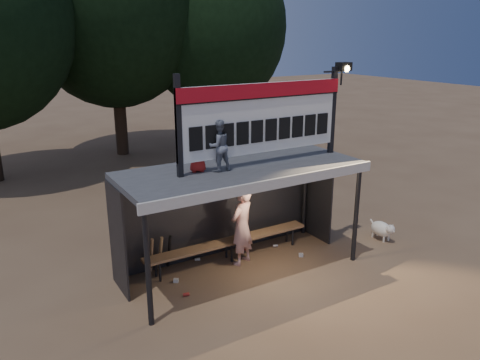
# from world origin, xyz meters

# --- Properties ---
(ground) EXTENTS (80.00, 80.00, 0.00)m
(ground) POSITION_xyz_m (0.00, 0.00, 0.00)
(ground) COLOR brown
(ground) RESTS_ON ground
(player) EXTENTS (0.76, 0.65, 1.77)m
(player) POSITION_xyz_m (0.17, 0.27, 0.89)
(player) COLOR white
(player) RESTS_ON ground
(child_a) EXTENTS (0.51, 0.41, 1.01)m
(child_a) POSITION_xyz_m (-0.54, -0.02, 2.82)
(child_a) COLOR slate
(child_a) RESTS_ON dugout_shelter
(child_b) EXTENTS (0.46, 0.36, 0.84)m
(child_b) POSITION_xyz_m (-0.92, 0.14, 2.74)
(child_b) COLOR maroon
(child_b) RESTS_ON dugout_shelter
(dugout_shelter) EXTENTS (5.10, 2.08, 2.32)m
(dugout_shelter) POSITION_xyz_m (0.00, 0.24, 1.85)
(dugout_shelter) COLOR #3A3B3D
(dugout_shelter) RESTS_ON ground
(scoreboard_assembly) EXTENTS (4.10, 0.27, 1.99)m
(scoreboard_assembly) POSITION_xyz_m (0.56, -0.01, 3.32)
(scoreboard_assembly) COLOR black
(scoreboard_assembly) RESTS_ON dugout_shelter
(bench) EXTENTS (4.00, 0.35, 0.48)m
(bench) POSITION_xyz_m (0.00, 0.55, 0.43)
(bench) COLOR olive
(bench) RESTS_ON ground
(tree_mid) EXTENTS (7.22, 7.22, 10.36)m
(tree_mid) POSITION_xyz_m (1.00, 11.50, 6.17)
(tree_mid) COLOR #322116
(tree_mid) RESTS_ON ground
(tree_right) EXTENTS (6.08, 6.08, 8.72)m
(tree_right) POSITION_xyz_m (5.00, 10.50, 5.19)
(tree_right) COLOR #311F16
(tree_right) RESTS_ON ground
(dog) EXTENTS (0.36, 0.81, 0.49)m
(dog) POSITION_xyz_m (3.81, -0.45, 0.28)
(dog) COLOR white
(dog) RESTS_ON ground
(bats) EXTENTS (0.48, 0.33, 0.84)m
(bats) POSITION_xyz_m (-1.53, 0.82, 0.43)
(bats) COLOR #916743
(bats) RESTS_ON ground
(litter) EXTENTS (3.10, 1.33, 0.08)m
(litter) POSITION_xyz_m (-0.02, 0.31, 0.04)
(litter) COLOR red
(litter) RESTS_ON ground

